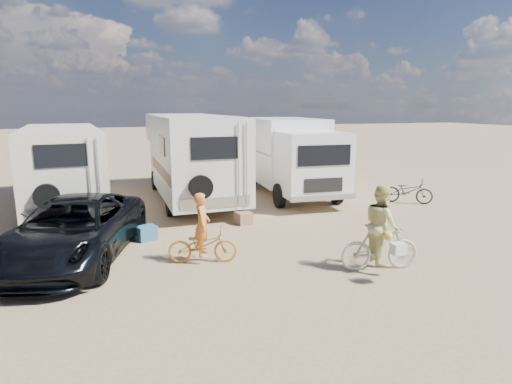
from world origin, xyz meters
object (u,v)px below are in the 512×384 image
object	(u,v)px
box_truck	(291,158)
bike_man	(203,245)
bike_woman	(380,247)
rider_woman	(381,232)
rv_left	(63,168)
dark_suv	(73,229)
crate	(243,218)
rv_main	(191,158)
rider_man	(202,232)
cooler	(146,233)
bike_parked	(408,191)

from	to	relation	value
box_truck	bike_man	distance (m)	8.35
box_truck	bike_woman	distance (m)	8.45
box_truck	rider_woman	distance (m)	8.41
rv_left	dark_suv	xyz separation A→B (m)	(0.81, -6.04, -0.72)
bike_man	bike_woman	bearing A→B (deg)	-100.22
box_truck	crate	size ratio (longest dim) A/B	13.89
rv_main	rider_man	bearing A→B (deg)	-98.55
dark_suv	cooler	size ratio (longest dim) A/B	10.41
box_truck	dark_suv	xyz separation A→B (m)	(-8.00, -5.32, -0.85)
box_truck	crate	bearing A→B (deg)	-128.46
bike_woman	rider_woman	world-z (taller)	rider_woman
bike_parked	crate	bearing A→B (deg)	134.84
box_truck	bike_man	xyz separation A→B (m)	(-5.05, -6.55, -1.16)
bike_woman	rv_main	bearing A→B (deg)	27.69
rv_main	rider_woman	bearing A→B (deg)	-73.41
rider_man	crate	bearing A→B (deg)	-18.23
dark_suv	rider_man	xyz separation A→B (m)	(2.95, -1.24, 0.02)
rv_main	crate	bearing A→B (deg)	-78.26
box_truck	rider_woman	bearing A→B (deg)	-95.89
rv_main	rv_left	bearing A→B (deg)	177.92
rv_main	crate	size ratio (longest dim) A/B	17.36
rv_left	bike_man	distance (m)	8.26
rv_main	bike_parked	size ratio (longest dim) A/B	4.48
rv_left	bike_man	xyz separation A→B (m)	(3.76, -7.28, -1.04)
bike_man	bike_woman	distance (m)	4.16
rider_woman	bike_parked	xyz separation A→B (m)	(5.04, 5.52, -0.42)
bike_woman	rider_man	distance (m)	4.16
rider_woman	cooler	bearing A→B (deg)	61.80
box_truck	rider_man	world-z (taller)	box_truck
dark_suv	cooler	bearing A→B (deg)	44.58
rv_main	rider_man	xyz separation A→B (m)	(-0.96, -7.19, -0.91)
dark_suv	bike_parked	size ratio (longest dim) A/B	2.95
box_truck	bike_woman	xyz separation A→B (m)	(-1.27, -8.29, -1.05)
rider_woman	crate	distance (m)	5.12
bike_woman	rider_man	size ratio (longest dim) A/B	1.19
rv_main	rider_woman	distance (m)	9.39
rv_left	dark_suv	bearing A→B (deg)	-88.54
box_truck	rider_man	distance (m)	8.31
cooler	rv_left	bearing A→B (deg)	93.47
rv_left	crate	xyz separation A→B (m)	(5.67, -4.30, -1.28)
rv_main	bike_man	xyz separation A→B (m)	(-0.96, -7.19, -1.25)
dark_suv	rider_woman	xyz separation A→B (m)	(6.73, -2.97, 0.16)
rv_left	crate	world-z (taller)	rv_left
bike_man	rider_man	distance (m)	0.33
rv_main	cooler	distance (m)	5.63
bike_woman	bike_parked	size ratio (longest dim) A/B	1.00
cooler	rv_main	bearing A→B (deg)	43.43
bike_man	rider_woman	bearing A→B (deg)	-100.22
bike_man	crate	bearing A→B (deg)	-18.23
dark_suv	rider_woman	world-z (taller)	rider_woman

